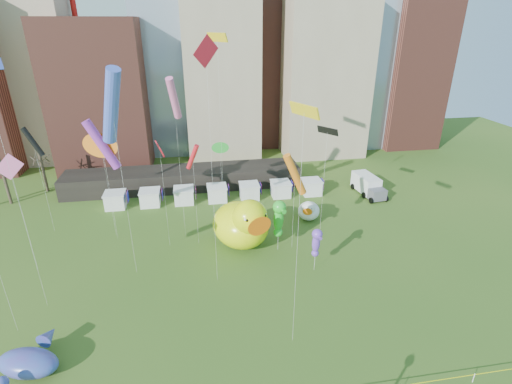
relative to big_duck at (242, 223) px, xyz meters
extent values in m
cube|color=gray|center=(-33.15, 39.70, 17.82)|extent=(14.00, 12.00, 42.00)
cube|color=brown|center=(-21.15, 33.70, 9.82)|extent=(16.00, 14.00, 26.00)
cube|color=#8C9EB2|center=(-9.15, 41.70, 24.32)|extent=(12.00, 12.00, 55.00)
cube|color=gray|center=(0.85, 37.70, 13.82)|extent=(14.00, 14.00, 34.00)
cube|color=gray|center=(20.85, 35.70, 11.82)|extent=(16.00, 14.00, 30.00)
cube|color=#8C9EB2|center=(30.85, 39.70, 20.82)|extent=(14.00, 12.00, 48.00)
cube|color=brown|center=(40.85, 37.70, 14.82)|extent=(12.00, 12.00, 36.00)
cube|color=black|center=(-7.15, 19.70, -1.58)|extent=(38.00, 6.00, 3.20)
cube|color=white|center=(-17.15, 13.70, -2.08)|extent=(2.80, 2.80, 2.20)
cube|color=red|center=(-15.35, 13.70, -1.58)|extent=(0.08, 1.40, 1.60)
cube|color=white|center=(-12.15, 13.70, -2.08)|extent=(2.80, 2.80, 2.20)
cube|color=red|center=(-10.35, 13.70, -1.58)|extent=(0.08, 1.40, 1.60)
cube|color=white|center=(-7.15, 13.70, -2.08)|extent=(2.80, 2.80, 2.20)
cube|color=red|center=(-5.35, 13.70, -1.58)|extent=(0.08, 1.40, 1.60)
cube|color=white|center=(-2.15, 13.70, -2.08)|extent=(2.80, 2.80, 2.20)
cube|color=red|center=(-0.35, 13.70, -1.58)|extent=(0.08, 1.40, 1.60)
cube|color=white|center=(2.85, 13.70, -2.08)|extent=(2.80, 2.80, 2.20)
cube|color=red|center=(4.65, 13.70, -1.58)|extent=(0.08, 1.40, 1.60)
cube|color=white|center=(7.85, 13.70, -2.08)|extent=(2.80, 2.80, 2.20)
cube|color=red|center=(9.65, 13.70, -1.58)|extent=(0.08, 1.40, 1.60)
cube|color=white|center=(12.85, 13.70, -2.08)|extent=(2.80, 2.80, 2.20)
cube|color=red|center=(14.65, 13.70, -1.58)|extent=(0.08, 1.40, 1.60)
cylinder|color=#382B21|center=(-33.15, 17.70, 0.82)|extent=(0.44, 0.44, 8.00)
cylinder|color=#382B21|center=(-29.15, 21.70, 0.57)|extent=(0.44, 0.44, 7.50)
cylinder|color=white|center=(14.85, -22.30, -2.73)|extent=(0.06, 0.06, 0.90)
ellipsoid|color=#E3F40C|center=(-0.18, 0.50, -0.47)|extent=(8.79, 9.48, 5.43)
ellipsoid|color=#E3F40C|center=(-1.19, 3.32, -0.61)|extent=(2.17, 1.92, 2.20)
sphere|color=#E3F40C|center=(0.64, -1.79, 1.71)|extent=(5.22, 5.22, 4.08)
cone|color=orange|center=(1.23, -3.42, 1.58)|extent=(2.73, 2.49, 2.24)
sphere|color=white|center=(-0.04, -3.22, 2.26)|extent=(0.73, 0.73, 0.73)
sphere|color=white|center=(2.08, -2.46, 2.26)|extent=(0.73, 0.73, 0.73)
sphere|color=black|center=(0.08, -3.55, 2.26)|extent=(0.37, 0.37, 0.37)
sphere|color=black|center=(2.19, -2.79, 2.26)|extent=(0.37, 0.37, 0.37)
ellipsoid|color=white|center=(10.00, 5.52, -1.95)|extent=(4.12, 4.40, 2.47)
ellipsoid|color=white|center=(10.53, 6.78, -2.01)|extent=(1.00, 0.90, 1.00)
sphere|color=white|center=(9.58, 4.51, -0.95)|extent=(2.43, 2.43, 1.86)
cone|color=orange|center=(9.27, 3.78, -1.02)|extent=(1.27, 1.17, 1.02)
sphere|color=white|center=(8.91, 4.23, -0.71)|extent=(0.33, 0.33, 0.33)
sphere|color=white|center=(9.85, 3.84, -0.71)|extent=(0.33, 0.33, 0.33)
sphere|color=black|center=(8.85, 4.09, -0.71)|extent=(0.17, 0.17, 0.17)
sphere|color=black|center=(9.79, 3.69, -0.71)|extent=(0.17, 0.17, 0.17)
cylinder|color=silver|center=(4.08, -1.47, -1.12)|extent=(0.03, 0.03, 4.13)
ellipsoid|color=green|center=(4.08, -1.47, 0.95)|extent=(1.42, 1.26, 3.07)
sphere|color=green|center=(4.08, -1.62, 2.60)|extent=(1.92, 1.92, 1.57)
cone|color=green|center=(4.08, -2.33, 2.52)|extent=(0.78, 1.09, 0.55)
sphere|color=green|center=(4.08, -1.42, -0.82)|extent=(1.10, 1.10, 1.10)
cylinder|color=silver|center=(7.18, -6.26, -1.45)|extent=(0.03, 0.03, 3.47)
ellipsoid|color=purple|center=(7.18, -6.26, 0.28)|extent=(0.96, 0.81, 2.26)
sphere|color=purple|center=(7.18, -6.41, 1.49)|extent=(1.27, 1.27, 1.15)
cone|color=purple|center=(7.18, -6.93, 1.43)|extent=(0.48, 0.76, 0.40)
sphere|color=purple|center=(7.18, -6.21, -1.01)|extent=(0.81, 0.81, 0.81)
ellipsoid|color=#4F3591|center=(-19.04, -15.74, -2.23)|extent=(5.56, 4.09, 1.91)
cone|color=#4F3591|center=(-18.20, -13.20, -1.94)|extent=(1.75, 1.87, 1.34)
sphere|color=#4F3591|center=(-19.81, -18.10, -1.46)|extent=(0.96, 0.96, 0.96)
cube|color=white|center=(21.64, 12.86, -1.57)|extent=(3.08, 5.47, 2.61)
cube|color=#595960|center=(22.02, 9.55, -2.09)|extent=(2.60, 2.14, 1.67)
cylinder|color=black|center=(20.56, 10.85, -2.71)|extent=(0.37, 0.96, 0.94)
cylinder|color=black|center=(23.15, 11.15, -2.71)|extent=(0.37, 0.96, 0.94)
cylinder|color=black|center=(20.15, 14.37, -2.71)|extent=(0.37, 0.96, 0.94)
cylinder|color=black|center=(22.74, 14.67, -2.71)|extent=(0.37, 0.96, 0.94)
cylinder|color=silver|center=(-8.91, 1.68, 3.05)|extent=(0.02, 0.02, 12.46)
cube|color=red|center=(-8.91, 1.68, 9.28)|extent=(1.21, 3.35, 1.02)
cylinder|color=silver|center=(-6.98, 3.70, 5.58)|extent=(0.02, 0.02, 17.53)
cylinder|color=pink|center=(-6.98, 3.70, 14.35)|extent=(1.58, 3.04, 4.97)
cylinder|color=silver|center=(-24.09, 7.75, 2.91)|extent=(0.02, 0.02, 12.18)
cylinder|color=black|center=(-24.09, 7.75, 9.00)|extent=(2.24, 0.93, 3.70)
cylinder|color=silver|center=(-1.59, 10.70, 1.52)|extent=(0.02, 0.02, 9.40)
cone|color=green|center=(-1.59, 10.70, 6.22)|extent=(1.61, 0.32, 1.59)
cylinder|color=silver|center=(2.25, -15.86, 6.83)|extent=(0.02, 0.02, 20.02)
cube|color=yellow|center=(2.25, -15.86, 16.84)|extent=(1.51, 2.67, 0.85)
cylinder|color=silver|center=(-12.31, -3.42, 5.93)|extent=(0.02, 0.02, 18.23)
cylinder|color=blue|center=(-12.31, -3.42, 15.04)|extent=(3.52, 4.36, 7.49)
cylinder|color=silver|center=(-15.87, 5.32, 2.87)|extent=(0.02, 0.02, 12.11)
cone|color=orange|center=(-15.87, 5.32, 8.93)|extent=(2.96, 1.41, 3.02)
cylinder|color=silver|center=(-3.60, -6.30, 8.36)|extent=(0.02, 0.02, 23.10)
cube|color=red|center=(-3.60, -6.30, 19.91)|extent=(2.21, 1.60, 2.70)
cylinder|color=silver|center=(-23.28, -1.11, 2.92)|extent=(0.02, 0.02, 12.20)
cube|color=pink|center=(-23.28, -1.11, 9.02)|extent=(2.78, 0.11, 2.78)
cylinder|color=silver|center=(9.98, 0.48, 3.80)|extent=(0.02, 0.02, 13.97)
cube|color=black|center=(9.98, 0.48, 10.79)|extent=(1.92, 2.40, 0.83)
cylinder|color=silver|center=(-1.85, 4.73, 8.70)|extent=(0.02, 0.02, 23.76)
cube|color=yellow|center=(-1.85, 4.73, 20.58)|extent=(2.16, 2.83, 0.96)
cylinder|color=silver|center=(-20.30, -7.61, 8.04)|extent=(0.02, 0.02, 22.44)
cylinder|color=silver|center=(5.89, -1.26, 1.59)|extent=(0.02, 0.02, 9.55)
cylinder|color=orange|center=(5.89, -1.26, 6.37)|extent=(3.16, 1.42, 5.19)
cylinder|color=silver|center=(-15.55, 4.49, 3.00)|extent=(0.02, 0.02, 12.38)
cylinder|color=purple|center=(-15.55, 4.49, 9.19)|extent=(3.60, 1.07, 6.12)
cylinder|color=silver|center=(-5.36, 1.68, 2.46)|extent=(0.02, 0.02, 11.29)
cylinder|color=red|center=(-5.36, 1.68, 8.11)|extent=(1.81, 1.46, 3.10)
camera|label=1|loc=(-5.02, -40.33, 22.27)|focal=27.00mm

